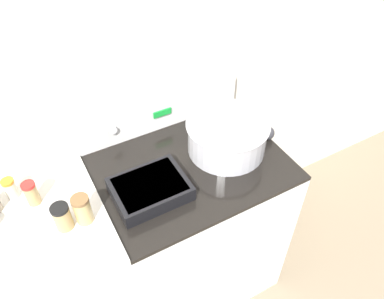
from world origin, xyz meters
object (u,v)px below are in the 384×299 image
at_px(ladle, 265,131).
at_px(casserole_dish, 150,188).
at_px(spice_jar_brown_cap, 83,209).
at_px(spice_jar_red_cap, 31,193).
at_px(spice_jar_black_cap, 62,217).
at_px(spice_jar_orange_cap, 10,188).
at_px(mixing_bowl, 227,135).

bearing_deg(ladle, casserole_dish, -174.03).
xyz_separation_m(spice_jar_brown_cap, spice_jar_red_cap, (-0.15, 0.18, -0.01)).
bearing_deg(ladle, spice_jar_black_cap, -176.37).
relative_size(spice_jar_black_cap, spice_jar_orange_cap, 1.23).
bearing_deg(ladle, mixing_bowl, 176.32).
height_order(casserole_dish, spice_jar_orange_cap, spice_jar_orange_cap).
relative_size(spice_jar_red_cap, spice_jar_orange_cap, 1.16).
distance_m(spice_jar_brown_cap, spice_jar_orange_cap, 0.33).
relative_size(mixing_bowl, spice_jar_orange_cap, 4.06).
distance_m(spice_jar_black_cap, spice_jar_red_cap, 0.19).
bearing_deg(ladle, spice_jar_orange_cap, 170.58).
bearing_deg(spice_jar_red_cap, spice_jar_brown_cap, -50.30).
bearing_deg(spice_jar_black_cap, casserole_dish, -0.63).
xyz_separation_m(ladle, spice_jar_black_cap, (-0.96, -0.06, 0.04)).
height_order(ladle, spice_jar_orange_cap, spice_jar_orange_cap).
bearing_deg(spice_jar_black_cap, ladle, 3.63).
xyz_separation_m(mixing_bowl, spice_jar_black_cap, (-0.75, -0.07, -0.02)).
xyz_separation_m(mixing_bowl, ladle, (0.21, -0.01, -0.06)).
distance_m(spice_jar_brown_cap, spice_jar_red_cap, 0.23).
height_order(mixing_bowl, spice_jar_orange_cap, mixing_bowl).
relative_size(ladle, spice_jar_red_cap, 2.69).
relative_size(casserole_dish, spice_jar_orange_cap, 3.25).
bearing_deg(spice_jar_red_cap, casserole_dish, -22.82).
xyz_separation_m(spice_jar_brown_cap, spice_jar_orange_cap, (-0.21, 0.25, -0.02)).
bearing_deg(spice_jar_black_cap, spice_jar_orange_cap, 120.12).
distance_m(casserole_dish, spice_jar_black_cap, 0.34).
bearing_deg(spice_jar_orange_cap, ladle, -9.42).
relative_size(casserole_dish, spice_jar_black_cap, 2.64).
bearing_deg(spice_jar_red_cap, spice_jar_black_cap, -66.53).
distance_m(mixing_bowl, spice_jar_red_cap, 0.83).
relative_size(spice_jar_black_cap, spice_jar_red_cap, 1.06).
relative_size(spice_jar_brown_cap, spice_jar_red_cap, 1.17).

